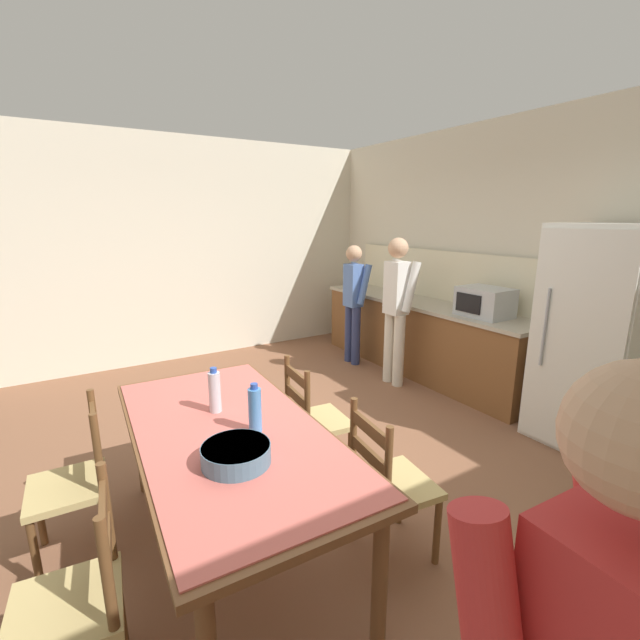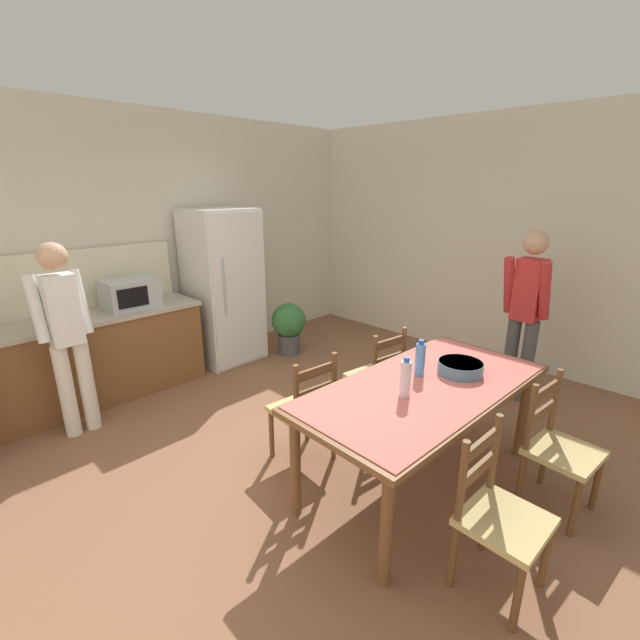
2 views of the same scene
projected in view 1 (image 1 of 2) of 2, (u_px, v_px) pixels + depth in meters
ground_plane at (312, 466)px, 3.33m from camera, size 8.32×8.32×0.00m
wall_back at (537, 261)px, 4.34m from camera, size 6.52×0.12×2.90m
wall_left at (187, 251)px, 5.69m from camera, size 0.12×5.20×2.90m
kitchen_counter at (419, 336)px, 5.31m from camera, size 3.09×0.66×0.89m
counter_splashback at (441, 275)px, 5.29m from camera, size 3.05×0.03×0.60m
refrigerator at (596, 338)px, 3.50m from camera, size 0.75×0.73×1.85m
microwave at (485, 302)px, 4.40m from camera, size 0.50×0.39×0.30m
dining_table at (229, 442)px, 2.32m from camera, size 1.98×1.01×0.78m
bottle_near_centre at (215, 391)px, 2.48m from camera, size 0.07×0.07×0.27m
bottle_off_centre at (255, 409)px, 2.25m from camera, size 0.07×0.07×0.27m
serving_bowl at (236, 453)px, 1.97m from camera, size 0.32×0.32×0.09m
chair_side_far_right at (389, 484)px, 2.38m from camera, size 0.47×0.45×0.91m
chair_side_near_left at (75, 484)px, 2.39m from camera, size 0.43×0.41×0.91m
chair_side_near_right at (76, 604)px, 1.65m from camera, size 0.46×0.44×0.91m
chair_side_far_left at (314, 421)px, 3.12m from camera, size 0.46×0.44×0.91m
person_at_sink at (354, 298)px, 5.51m from camera, size 0.39×0.27×1.54m
person_at_counter at (396, 304)px, 4.79m from camera, size 0.42×0.29×1.67m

